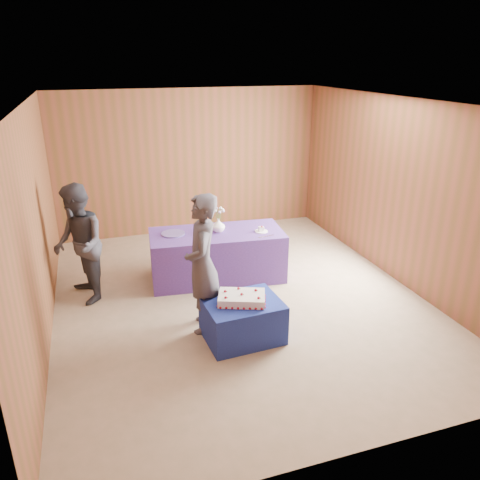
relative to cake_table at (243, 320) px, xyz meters
name	(u,v)px	position (x,y,z in m)	size (l,w,h in m)	color
ground	(238,298)	(0.26, 0.99, -0.25)	(6.00, 6.00, 0.00)	gray
room_shell	(238,174)	(0.26, 0.99, 1.55)	(5.04, 6.04, 2.72)	brown
cake_table	(243,320)	(0.00, 0.00, 0.00)	(0.90, 0.70, 0.50)	navy
serving_table	(217,255)	(0.16, 1.72, 0.12)	(2.00, 0.90, 0.75)	#5A3592
sheet_cake	(242,298)	(-0.01, 0.00, 0.30)	(0.67, 0.56, 0.13)	white
vase	(218,225)	(0.19, 1.74, 0.60)	(0.20, 0.20, 0.21)	white
flower_spray	(218,211)	(0.19, 1.74, 0.84)	(0.20, 0.20, 0.15)	#2B6327
platter	(173,234)	(-0.48, 1.84, 0.51)	(0.35, 0.35, 0.02)	#5B4D9B
plate	(261,231)	(0.81, 1.54, 0.51)	(0.20, 0.20, 0.01)	white
cake_slice	(261,229)	(0.81, 1.54, 0.55)	(0.08, 0.07, 0.09)	white
knife	(266,236)	(0.80, 1.33, 0.50)	(0.26, 0.02, 0.00)	silver
guest_left	(202,264)	(-0.39, 0.39, 0.63)	(0.64, 0.42, 1.75)	#3C3B45
guest_right	(79,245)	(-1.81, 1.62, 0.59)	(0.81, 0.63, 1.67)	#32323C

